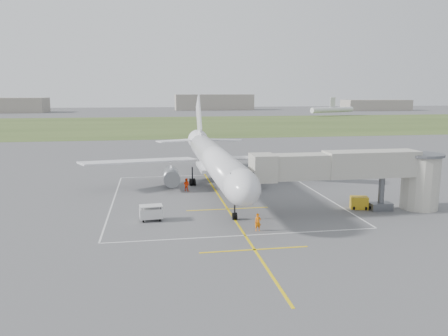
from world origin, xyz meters
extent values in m
plane|color=#4F4F51|center=(0.00, 0.00, 0.00)|extent=(700.00, 700.00, 0.00)
cube|color=#3D5023|center=(0.00, 130.00, 0.01)|extent=(700.00, 120.00, 0.02)
cube|color=yellow|center=(0.00, -5.00, 0.01)|extent=(0.25, 60.00, 0.01)
cube|color=yellow|center=(0.00, -24.00, 0.01)|extent=(10.00, 0.25, 0.01)
cube|color=yellow|center=(0.00, -10.00, 0.01)|extent=(10.00, 0.25, 0.01)
cube|color=silver|center=(0.00, 12.00, 0.01)|extent=(28.00, 0.20, 0.01)
cube|color=silver|center=(0.00, -20.00, 0.01)|extent=(28.00, 0.20, 0.01)
cube|color=silver|center=(-14.00, -4.00, 0.01)|extent=(0.20, 32.00, 0.01)
cube|color=silver|center=(14.00, -4.00, 0.01)|extent=(0.20, 32.00, 0.01)
cylinder|color=silver|center=(0.00, 0.00, 4.50)|extent=(3.80, 36.00, 3.80)
ellipsoid|color=silver|center=(0.00, -18.00, 4.50)|extent=(3.80, 7.22, 3.80)
cube|color=black|center=(0.00, -18.90, 5.55)|extent=(2.40, 1.60, 0.99)
cone|color=silver|center=(0.00, 20.50, 4.90)|extent=(3.80, 6.00, 3.80)
cube|color=silver|center=(10.50, 6.00, 3.65)|extent=(17.93, 11.24, 1.23)
cube|color=silver|center=(-10.50, 6.00, 3.65)|extent=(17.93, 11.24, 1.23)
cube|color=silver|center=(0.00, 3.00, 2.95)|extent=(4.20, 8.00, 0.50)
cube|color=silver|center=(0.00, 21.20, 9.20)|extent=(0.30, 7.89, 8.65)
cube|color=silver|center=(0.00, 19.00, 6.20)|extent=(0.35, 5.00, 1.20)
cube|color=silver|center=(4.20, 20.20, 5.10)|extent=(7.85, 5.03, 0.20)
cube|color=silver|center=(-4.20, 20.20, 5.10)|extent=(7.85, 5.03, 0.20)
cylinder|color=slate|center=(6.20, 2.50, 1.90)|extent=(2.30, 4.20, 2.30)
cube|color=silver|center=(6.20, 2.20, 2.70)|extent=(0.25, 2.40, 1.20)
cylinder|color=slate|center=(-6.20, 2.50, 1.90)|extent=(2.30, 4.20, 2.30)
cube|color=silver|center=(-6.20, 2.20, 2.70)|extent=(0.25, 2.40, 1.20)
cylinder|color=black|center=(0.00, -14.50, 1.30)|extent=(0.18, 0.18, 2.60)
cylinder|color=black|center=(-0.11, -14.50, 0.40)|extent=(0.28, 0.80, 0.80)
cylinder|color=black|center=(0.11, -14.50, 0.40)|extent=(0.28, 0.80, 0.80)
cylinder|color=black|center=(2.90, 4.50, 1.40)|extent=(0.22, 0.22, 2.80)
cylinder|color=black|center=(2.62, 4.15, 0.48)|extent=(0.32, 0.96, 0.96)
cylinder|color=black|center=(3.18, 4.15, 0.48)|extent=(0.32, 0.96, 0.96)
cylinder|color=black|center=(2.62, 4.85, 0.48)|extent=(0.32, 0.96, 0.96)
cylinder|color=black|center=(3.18, 4.85, 0.48)|extent=(0.32, 0.96, 0.96)
cylinder|color=black|center=(-2.90, 4.50, 1.40)|extent=(0.22, 0.22, 2.80)
cylinder|color=black|center=(-3.18, 4.15, 0.48)|extent=(0.32, 0.96, 0.96)
cylinder|color=black|center=(-2.62, 4.15, 0.48)|extent=(0.32, 0.96, 0.96)
cylinder|color=black|center=(-3.18, 4.85, 0.48)|extent=(0.32, 0.96, 0.96)
cylinder|color=black|center=(-2.62, 4.85, 0.48)|extent=(0.32, 0.96, 0.96)
cube|color=#9F9D90|center=(7.74, -13.50, 5.60)|extent=(11.09, 2.90, 2.80)
cube|color=#9F9D90|center=(16.46, -13.50, 5.70)|extent=(11.09, 3.10, 3.00)
cube|color=#9F9D90|center=(3.40, -13.50, 5.60)|extent=(2.60, 3.40, 3.00)
cylinder|color=#57595E|center=(18.00, -13.50, 2.10)|extent=(0.70, 0.70, 4.20)
cube|color=#57595E|center=(18.00, -13.50, 0.45)|extent=(2.60, 1.40, 0.90)
cylinder|color=#9F9D90|center=(23.00, -13.50, 3.20)|extent=(4.40, 4.40, 6.40)
cylinder|color=#57595E|center=(23.00, -13.50, 6.60)|extent=(5.00, 5.00, 0.30)
cylinder|color=black|center=(17.00, -13.50, 0.35)|extent=(0.70, 0.30, 0.70)
cylinder|color=black|center=(19.00, -13.50, 0.35)|extent=(0.70, 0.30, 0.70)
cube|color=#B68F16|center=(15.75, -12.49, 0.76)|extent=(2.29, 1.78, 1.51)
cylinder|color=black|center=(14.93, -12.85, 0.22)|extent=(0.31, 0.48, 0.44)
cylinder|color=black|center=(16.29, -13.21, 0.22)|extent=(0.31, 0.48, 0.44)
cube|color=silver|center=(-9.15, -13.31, 0.84)|extent=(2.58, 1.67, 1.09)
cube|color=silver|center=(-9.15, -13.31, 1.68)|extent=(2.58, 1.67, 0.08)
cylinder|color=black|center=(-10.09, -13.98, 1.04)|extent=(0.08, 0.08, 1.29)
cylinder|color=black|center=(-8.11, -13.83, 1.04)|extent=(0.08, 0.08, 1.29)
cylinder|color=black|center=(-10.18, -12.79, 1.04)|extent=(0.08, 0.08, 1.29)
cylinder|color=black|center=(-8.20, -12.64, 1.04)|extent=(0.08, 0.08, 1.29)
cylinder|color=black|center=(-9.99, -13.92, 0.20)|extent=(0.21, 0.41, 0.40)
cylinder|color=black|center=(-8.22, -13.78, 0.20)|extent=(0.21, 0.41, 0.40)
cylinder|color=black|center=(-10.07, -12.83, 0.20)|extent=(0.21, 0.41, 0.40)
cylinder|color=black|center=(-8.30, -12.70, 0.20)|extent=(0.21, 0.41, 0.40)
imported|color=orange|center=(1.59, -18.79, 0.91)|extent=(0.67, 0.44, 1.82)
imported|color=#FB3807|center=(-4.14, 0.60, 0.93)|extent=(1.14, 1.08, 1.86)
cube|color=gray|center=(40.00, 280.00, 6.00)|extent=(60.00, 20.00, 12.00)
cube|color=gray|center=(160.00, 250.00, 4.00)|extent=(50.00, 18.00, 8.00)
cylinder|color=silver|center=(97.07, 185.05, 3.50)|extent=(30.91, 14.83, 3.20)
cube|color=silver|center=(97.07, 185.05, 8.00)|extent=(3.83, 1.76, 5.50)
camera|label=1|loc=(-8.87, -60.41, 14.01)|focal=35.00mm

